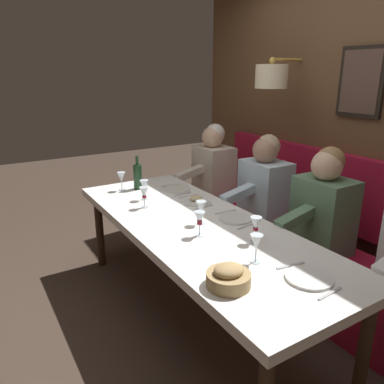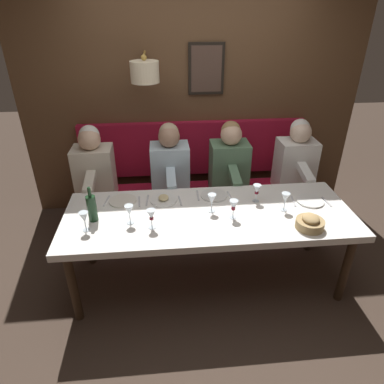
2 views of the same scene
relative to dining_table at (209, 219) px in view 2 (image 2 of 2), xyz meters
name	(u,v)px [view 2 (image 2 of 2)]	position (x,y,z in m)	size (l,w,h in m)	color
ground_plane	(207,279)	(0.00, 0.00, -0.68)	(12.00, 12.00, 0.00)	#423328
dining_table	(209,219)	(0.00, 0.00, 0.00)	(0.90, 2.43, 0.74)	white
banquette_bench	(197,209)	(0.89, 0.00, -0.45)	(0.52, 2.63, 0.45)	maroon
back_wall_panel	(192,96)	(1.46, 0.01, 0.69)	(0.59, 3.83, 2.90)	brown
diner_nearest	(296,158)	(0.88, -1.07, 0.14)	(0.60, 0.40, 0.79)	white
diner_near	(229,161)	(0.88, -0.34, 0.14)	(0.60, 0.40, 0.79)	#567A5B
diner_middle	(170,163)	(0.88, 0.30, 0.14)	(0.60, 0.40, 0.79)	silver
diner_far	(94,166)	(0.88, 1.08, 0.14)	(0.60, 0.40, 0.79)	beige
place_setting_0	(310,201)	(0.10, -0.92, 0.07)	(0.24, 0.32, 0.01)	white
place_setting_1	(164,199)	(0.23, 0.38, 0.08)	(0.24, 0.32, 0.05)	white
place_setting_2	(123,201)	(0.26, 0.74, 0.07)	(0.24, 0.32, 0.01)	silver
place_setting_3	(214,195)	(0.28, -0.08, 0.07)	(0.24, 0.32, 0.01)	silver
wine_glass_0	(151,215)	(-0.17, 0.48, 0.18)	(0.07, 0.07, 0.16)	silver
wine_glass_1	(257,190)	(0.15, -0.44, 0.18)	(0.07, 0.07, 0.16)	silver
wine_glass_2	(234,206)	(-0.09, -0.18, 0.18)	(0.07, 0.07, 0.16)	silver
wine_glass_3	(129,211)	(-0.09, 0.65, 0.18)	(0.07, 0.07, 0.16)	silver
wine_glass_4	(84,218)	(-0.16, 0.99, 0.18)	(0.07, 0.07, 0.16)	silver
wine_glass_5	(212,199)	(0.02, -0.02, 0.18)	(0.07, 0.07, 0.16)	silver
wine_glass_6	(285,198)	(-0.02, -0.64, 0.18)	(0.07, 0.07, 0.16)	silver
wine_bottle	(92,208)	(-0.02, 0.95, 0.18)	(0.08, 0.08, 0.30)	#19381E
bread_bowl	(310,223)	(-0.29, -0.75, 0.11)	(0.22, 0.22, 0.12)	tan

